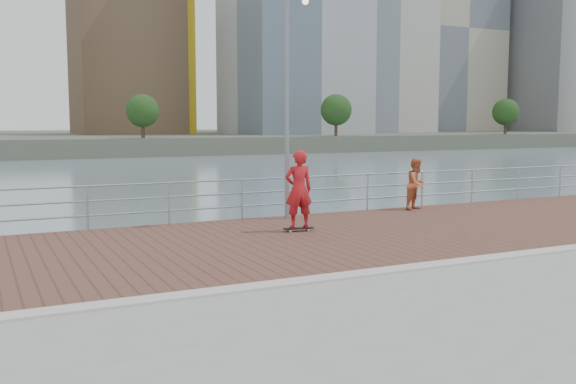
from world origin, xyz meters
name	(u,v)px	position (x,y,z in m)	size (l,w,h in m)	color
brick_lane	(256,243)	(0.00, 3.60, 0.01)	(40.00, 6.80, 0.02)	brown
curb	(339,277)	(0.00, 0.00, 0.03)	(40.00, 0.40, 0.06)	#B7B5AD
far_shore	(6,140)	(0.00, 122.50, -0.75)	(320.00, 95.00, 2.50)	#4C5142
guardrail	(206,196)	(0.00, 7.00, 0.69)	(39.06, 0.06, 1.13)	#8C9EA8
street_lamp	(295,51)	(2.17, 6.03, 4.53)	(0.47, 1.35, 6.38)	gray
skateboard	(299,228)	(1.50, 4.48, 0.09)	(0.76, 0.30, 0.09)	black
skateboarder	(299,189)	(1.50, 4.48, 1.05)	(0.69, 0.45, 1.89)	red
bystander	(417,184)	(6.50, 6.39, 0.80)	(0.76, 0.59, 1.56)	#CA653B
shoreline_trees	(132,110)	(13.65, 77.00, 4.20)	(144.54, 4.84, 6.45)	#473323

